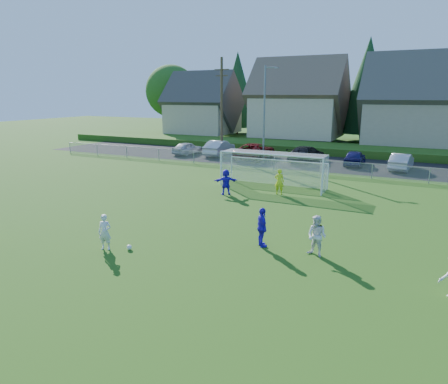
{
  "coord_description": "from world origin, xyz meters",
  "views": [
    {
      "loc": [
        8.97,
        -10.44,
        6.48
      ],
      "look_at": [
        0.0,
        8.0,
        1.4
      ],
      "focal_mm": 32.0,
      "sensor_mm": 36.0,
      "label": 1
    }
  ],
  "objects_px": {
    "player_blue_a": "(262,227)",
    "goalkeeper": "(279,182)",
    "car_c": "(255,151)",
    "car_d": "(306,154)",
    "car_e": "(355,158)",
    "soccer_ball": "(129,247)",
    "player_blue_b": "(226,182)",
    "player_white_b": "(317,236)",
    "car_b": "(219,148)",
    "soccer_goal": "(274,164)",
    "player_white_a": "(105,232)",
    "car_a": "(187,148)",
    "car_f": "(401,162)"
  },
  "relations": [
    {
      "from": "car_c",
      "to": "car_f",
      "type": "height_order",
      "value": "car_c"
    },
    {
      "from": "player_blue_b",
      "to": "player_white_b",
      "type": "bearing_deg",
      "value": 103.66
    },
    {
      "from": "player_white_a",
      "to": "soccer_goal",
      "type": "relative_size",
      "value": 0.21
    },
    {
      "from": "player_blue_b",
      "to": "car_d",
      "type": "relative_size",
      "value": 0.31
    },
    {
      "from": "soccer_ball",
      "to": "player_white_a",
      "type": "bearing_deg",
      "value": -157.57
    },
    {
      "from": "car_a",
      "to": "car_d",
      "type": "bearing_deg",
      "value": -170.97
    },
    {
      "from": "player_blue_a",
      "to": "player_blue_b",
      "type": "bearing_deg",
      "value": -2.22
    },
    {
      "from": "player_blue_b",
      "to": "car_b",
      "type": "xyz_separation_m",
      "value": [
        -7.99,
        15.01,
        -0.03
      ]
    },
    {
      "from": "car_d",
      "to": "car_e",
      "type": "height_order",
      "value": "car_d"
    },
    {
      "from": "car_d",
      "to": "car_f",
      "type": "xyz_separation_m",
      "value": [
        8.48,
        -0.36,
        -0.06
      ]
    },
    {
      "from": "car_e",
      "to": "soccer_goal",
      "type": "bearing_deg",
      "value": 70.47
    },
    {
      "from": "player_blue_b",
      "to": "car_b",
      "type": "relative_size",
      "value": 0.34
    },
    {
      "from": "player_blue_a",
      "to": "car_d",
      "type": "xyz_separation_m",
      "value": [
        -3.93,
        22.48,
        -0.09
      ]
    },
    {
      "from": "soccer_ball",
      "to": "player_white_b",
      "type": "bearing_deg",
      "value": 21.07
    },
    {
      "from": "car_a",
      "to": "soccer_ball",
      "type": "bearing_deg",
      "value": 121.89
    },
    {
      "from": "player_blue_b",
      "to": "goalkeeper",
      "type": "distance_m",
      "value": 3.5
    },
    {
      "from": "car_a",
      "to": "car_c",
      "type": "xyz_separation_m",
      "value": [
        7.85,
        0.08,
        0.14
      ]
    },
    {
      "from": "car_f",
      "to": "soccer_goal",
      "type": "distance_m",
      "value": 13.55
    },
    {
      "from": "car_c",
      "to": "car_d",
      "type": "bearing_deg",
      "value": -172.89
    },
    {
      "from": "goalkeeper",
      "to": "soccer_goal",
      "type": "height_order",
      "value": "soccer_goal"
    },
    {
      "from": "goalkeeper",
      "to": "car_e",
      "type": "xyz_separation_m",
      "value": [
        2.83,
        13.43,
        -0.15
      ]
    },
    {
      "from": "car_c",
      "to": "player_white_a",
      "type": "bearing_deg",
      "value": 97.6
    },
    {
      "from": "car_b",
      "to": "car_e",
      "type": "xyz_separation_m",
      "value": [
        13.95,
        -0.01,
        -0.11
      ]
    },
    {
      "from": "soccer_ball",
      "to": "goalkeeper",
      "type": "height_order",
      "value": "goalkeeper"
    },
    {
      "from": "car_a",
      "to": "car_b",
      "type": "distance_m",
      "value": 3.6
    },
    {
      "from": "player_blue_b",
      "to": "car_a",
      "type": "relative_size",
      "value": 0.42
    },
    {
      "from": "player_white_b",
      "to": "car_e",
      "type": "distance_m",
      "value": 22.71
    },
    {
      "from": "player_white_a",
      "to": "car_f",
      "type": "distance_m",
      "value": 27.39
    },
    {
      "from": "car_a",
      "to": "soccer_goal",
      "type": "relative_size",
      "value": 0.53
    },
    {
      "from": "player_white_a",
      "to": "car_b",
      "type": "xyz_separation_m",
      "value": [
        -7.51,
        25.85,
        0.04
      ]
    },
    {
      "from": "car_c",
      "to": "car_e",
      "type": "relative_size",
      "value": 1.42
    },
    {
      "from": "goalkeeper",
      "to": "car_b",
      "type": "relative_size",
      "value": 0.35
    },
    {
      "from": "player_blue_b",
      "to": "goalkeeper",
      "type": "xyz_separation_m",
      "value": [
        3.13,
        1.58,
        0.01
      ]
    },
    {
      "from": "player_white_b",
      "to": "car_e",
      "type": "relative_size",
      "value": 0.42
    },
    {
      "from": "soccer_ball",
      "to": "player_blue_b",
      "type": "bearing_deg",
      "value": 92.46
    },
    {
      "from": "player_blue_a",
      "to": "car_e",
      "type": "height_order",
      "value": "player_blue_a"
    },
    {
      "from": "player_white_b",
      "to": "car_f",
      "type": "distance_m",
      "value": 22.24
    },
    {
      "from": "car_c",
      "to": "car_f",
      "type": "relative_size",
      "value": 1.34
    },
    {
      "from": "player_white_b",
      "to": "car_a",
      "type": "bearing_deg",
      "value": 149.74
    },
    {
      "from": "car_f",
      "to": "soccer_ball",
      "type": "bearing_deg",
      "value": 74.95
    },
    {
      "from": "player_white_b",
      "to": "car_b",
      "type": "xyz_separation_m",
      "value": [
        -15.75,
        22.65,
        -0.05
      ]
    },
    {
      "from": "soccer_ball",
      "to": "car_b",
      "type": "bearing_deg",
      "value": 108.33
    },
    {
      "from": "goalkeeper",
      "to": "car_d",
      "type": "relative_size",
      "value": 0.32
    },
    {
      "from": "player_white_b",
      "to": "car_a",
      "type": "height_order",
      "value": "player_white_b"
    },
    {
      "from": "player_blue_b",
      "to": "car_e",
      "type": "distance_m",
      "value": 16.15
    },
    {
      "from": "player_blue_a",
      "to": "car_f",
      "type": "xyz_separation_m",
      "value": [
        4.54,
        22.12,
        -0.15
      ]
    },
    {
      "from": "car_d",
      "to": "car_e",
      "type": "distance_m",
      "value": 4.51
    },
    {
      "from": "player_blue_a",
      "to": "car_c",
      "type": "relative_size",
      "value": 0.3
    },
    {
      "from": "player_blue_a",
      "to": "goalkeeper",
      "type": "relative_size",
      "value": 1.02
    },
    {
      "from": "player_white_a",
      "to": "car_d",
      "type": "bearing_deg",
      "value": 67.19
    }
  ]
}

